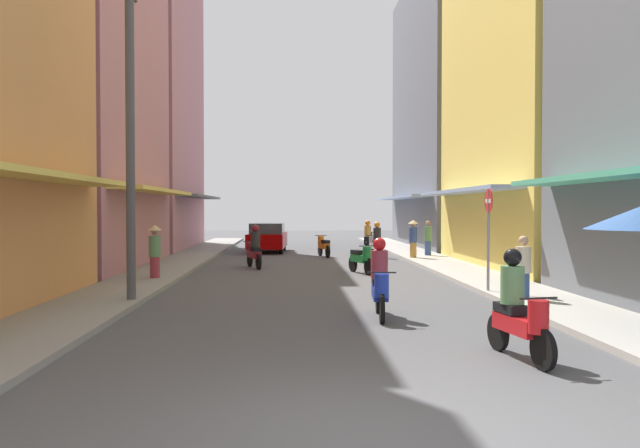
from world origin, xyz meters
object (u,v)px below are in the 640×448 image
motorbike_green (361,259)px  pedestrian_foreground (413,237)px  motorbike_red (518,310)px  motorbike_silver (376,242)px  motorbike_maroon (254,249)px  motorbike_black (368,238)px  utility_pole (130,132)px  pedestrian_far (523,270)px  parked_car (267,237)px  pedestrian_midway (155,250)px  motorbike_orange (324,246)px  pedestrian_crossing (428,239)px  motorbike_blue (380,282)px  street_sign_no_entry (488,226)px

motorbike_green → pedestrian_foreground: (2.79, 5.45, 0.45)m
motorbike_green → motorbike_red: bearing=-85.7°
motorbike_silver → motorbike_maroon: (-5.11, -4.98, 0.00)m
motorbike_black → motorbike_green: size_ratio=1.02×
motorbike_maroon → utility_pole: (-2.25, -8.70, 3.16)m
motorbike_red → pedestrian_far: size_ratio=1.16×
parked_car → pedestrian_midway: 13.16m
motorbike_orange → utility_pole: (-5.05, -14.11, 3.36)m
motorbike_maroon → pedestrian_crossing: bearing=31.8°
utility_pole → pedestrian_crossing: bearing=54.1°
motorbike_black → pedestrian_foreground: bearing=-77.3°
motorbike_maroon → parked_car: (0.16, 8.66, 0.04)m
motorbike_blue → parked_car: 19.57m
motorbike_black → motorbike_blue: same height
parked_car → utility_pole: 17.81m
motorbike_blue → utility_pole: 6.52m
motorbike_maroon → street_sign_no_entry: bearing=-50.4°
motorbike_green → pedestrian_crossing: (3.68, 6.68, 0.31)m
pedestrian_crossing → utility_pole: 16.65m
motorbike_black → pedestrian_midway: bearing=-121.3°
motorbike_black → pedestrian_midway: (-7.90, -12.99, 0.24)m
motorbike_blue → parked_car: size_ratio=0.43×
motorbike_orange → motorbike_blue: bearing=-89.0°
motorbike_blue → pedestrian_far: size_ratio=1.17×
parked_car → pedestrian_foreground: bearing=-40.3°
motorbike_black → pedestrian_crossing: bearing=-63.4°
motorbike_black → pedestrian_crossing: pedestrian_crossing is taller
pedestrian_midway → utility_pole: (0.43, -4.52, 2.92)m
motorbike_maroon → motorbike_black: bearing=59.4°
motorbike_blue → pedestrian_far: (3.50, 1.70, 0.06)m
street_sign_no_entry → motorbike_silver: bearing=95.2°
motorbike_red → parked_car: size_ratio=0.43×
motorbike_blue → pedestrian_crossing: pedestrian_crossing is taller
pedestrian_foreground → motorbike_maroon: bearing=-152.8°
motorbike_maroon → pedestrian_far: 11.15m
motorbike_silver → pedestrian_midway: pedestrian_midway is taller
pedestrian_far → pedestrian_crossing: (0.75, 13.55, 0.05)m
motorbike_black → street_sign_no_entry: size_ratio=0.67×
motorbike_maroon → street_sign_no_entry: size_ratio=0.66×
motorbike_blue → parked_car: motorbike_blue is taller
parked_car → motorbike_green: bearing=-72.0°
motorbike_silver → motorbike_red: 19.24m
pedestrian_crossing → pedestrian_midway: size_ratio=0.97×
pedestrian_midway → pedestrian_far: bearing=-27.4°
motorbike_blue → pedestrian_foreground: 14.41m
motorbike_orange → pedestrian_midway: size_ratio=1.06×
pedestrian_far → motorbike_orange: bearing=104.8°
motorbike_green → motorbike_blue: (-0.58, -8.57, 0.20)m
motorbike_green → pedestrian_midway: bearing=-162.0°
motorbike_red → pedestrian_far: (2.02, 5.27, 0.06)m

